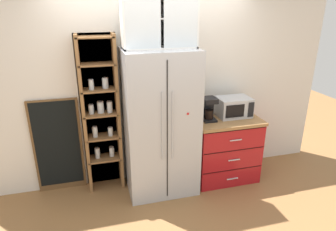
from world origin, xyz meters
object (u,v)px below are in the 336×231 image
Objects in this scene: coffee_maker at (208,109)px; mug_red at (228,116)px; microwave at (234,107)px; mug_sage at (226,114)px; chalkboard_menu at (58,146)px; bottle_clear at (224,109)px; refrigerator at (160,123)px.

coffee_maker is 0.29m from mug_red.
microwave reaches higher than mug_red.
mug_sage is 0.93× the size of mug_red.
chalkboard_menu reaches higher than mug_sage.
microwave reaches higher than mug_sage.
bottle_clear is (-0.00, 0.05, 0.06)m from mug_sage.
microwave is 0.35× the size of chalkboard_menu.
refrigerator is 5.97× the size of coffee_maker.
chalkboard_menu is (-2.19, 0.33, -0.31)m from mug_red.
refrigerator reaches higher than microwave.
mug_sage is 2.23m from chalkboard_menu.
chalkboard_menu is (-2.31, 0.24, -0.39)m from microwave.
mug_red is (0.91, -0.02, 0.01)m from refrigerator.
microwave is at bearing 4.05° from refrigerator.
refrigerator is 16.02× the size of mug_red.
mug_sage is at bearing -87.78° from bottle_clear.
chalkboard_menu is at bearing 174.25° from bottle_clear.
refrigerator is 17.28× the size of mug_sage.
bottle_clear reaches higher than mug_sage.
mug_sage is (0.26, 0.01, -0.11)m from coffee_maker.
refrigerator is 0.91m from mug_sage.
coffee_maker is 2.68× the size of mug_red.
mug_sage is (-0.13, -0.04, -0.08)m from microwave.
coffee_maker is (0.65, 0.03, 0.12)m from refrigerator.
microwave is 0.39m from coffee_maker.
mug_red is at bearing -1.41° from refrigerator.
coffee_maker is at bearing 2.77° from refrigerator.
chalkboard_menu reaches higher than bottle_clear.
coffee_maker is at bearing -178.67° from mug_sage.
microwave is 0.15m from mug_sage.
bottle_clear is (-0.00, 0.11, 0.06)m from mug_red.
chalkboard_menu is at bearing 171.79° from coffee_maker.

